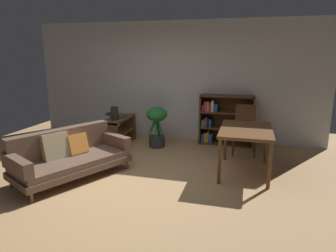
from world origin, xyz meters
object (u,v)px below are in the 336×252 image
object	(u,v)px
fabric_couch	(69,155)
dining_chair_near	(245,127)
media_console	(119,131)
potted_floor_plant	(157,123)
bookshelf	(223,120)
dining_table	(246,133)
open_laptop	(117,116)
desk_speaker	(115,113)

from	to	relation	value
fabric_couch	dining_chair_near	xyz separation A→B (m)	(2.74, 1.99, 0.18)
media_console	dining_chair_near	distance (m)	2.71
media_console	potted_floor_plant	bearing A→B (deg)	3.23
media_console	bookshelf	size ratio (longest dim) A/B	0.90
dining_table	fabric_couch	bearing A→B (deg)	-161.92
open_laptop	desk_speaker	size ratio (longest dim) A/B	1.73
fabric_couch	potted_floor_plant	distance (m)	2.12
open_laptop	dining_table	world-z (taller)	dining_table
dining_chair_near	desk_speaker	bearing A→B (deg)	-172.79
desk_speaker	media_console	bearing A→B (deg)	92.88
desk_speaker	dining_table	bearing A→B (deg)	-15.41
dining_chair_near	bookshelf	xyz separation A→B (m)	(-0.49, 0.55, -0.00)
open_laptop	potted_floor_plant	distance (m)	0.95
fabric_couch	bookshelf	distance (m)	3.40
fabric_couch	desk_speaker	distance (m)	1.69
media_console	open_laptop	bearing A→B (deg)	125.71
fabric_couch	media_console	bearing A→B (deg)	88.57
dining_table	open_laptop	bearing A→B (deg)	159.23
fabric_couch	dining_table	bearing A→B (deg)	18.08
open_laptop	dining_chair_near	bearing A→B (deg)	0.52
open_laptop	dining_chair_near	world-z (taller)	dining_chair_near
fabric_couch	media_console	world-z (taller)	fabric_couch
open_laptop	desk_speaker	distance (m)	0.35
media_console	bookshelf	bearing A→B (deg)	17.25
potted_floor_plant	dining_chair_near	distance (m)	1.83
media_console	bookshelf	distance (m)	2.32
media_console	desk_speaker	bearing A→B (deg)	-87.12
open_laptop	desk_speaker	world-z (taller)	desk_speaker
potted_floor_plant	dining_chair_near	size ratio (longest dim) A/B	0.90
media_console	dining_chair_near	bearing A→B (deg)	2.83
fabric_couch	desk_speaker	size ratio (longest dim) A/B	7.23
media_console	fabric_couch	bearing A→B (deg)	-91.43
bookshelf	potted_floor_plant	bearing A→B (deg)	-154.64
fabric_couch	open_laptop	xyz separation A→B (m)	(-0.03, 1.96, 0.26)
dining_chair_near	media_console	bearing A→B (deg)	-177.17
open_laptop	dining_chair_near	xyz separation A→B (m)	(2.77, 0.02, -0.08)
media_console	dining_table	world-z (taller)	dining_table
open_laptop	potted_floor_plant	world-z (taller)	potted_floor_plant
fabric_couch	bookshelf	world-z (taller)	bookshelf
media_console	dining_chair_near	size ratio (longest dim) A/B	1.07
fabric_couch	media_console	xyz separation A→B (m)	(0.05, 1.86, -0.06)
desk_speaker	dining_table	distance (m)	2.81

